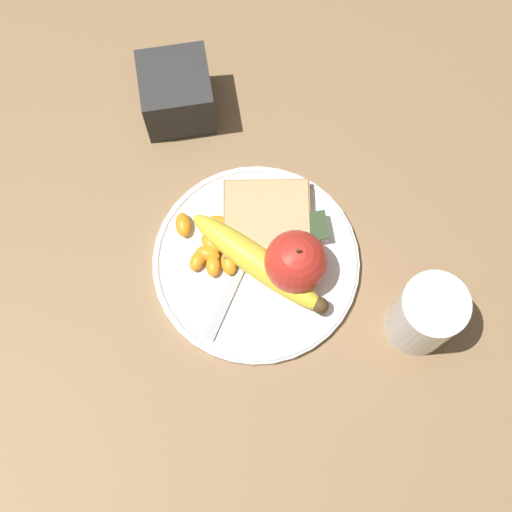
{
  "coord_description": "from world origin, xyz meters",
  "views": [
    {
      "loc": [
        0.04,
        0.26,
        0.85
      ],
      "look_at": [
        0.0,
        0.0,
        0.03
      ],
      "focal_mm": 50.0,
      "sensor_mm": 36.0,
      "label": 1
    }
  ],
  "objects_px": {
    "condiment_caddy": "(177,93)",
    "apple": "(296,262)",
    "bread_slice": "(267,220)",
    "fork": "(244,261)",
    "juice_glass": "(425,316)",
    "banana": "(261,263)",
    "plate": "(256,262)",
    "jam_packet": "(309,230)"
  },
  "relations": [
    {
      "from": "juice_glass",
      "to": "apple",
      "type": "bearing_deg",
      "value": -33.2
    },
    {
      "from": "banana",
      "to": "apple",
      "type": "bearing_deg",
      "value": 163.91
    },
    {
      "from": "apple",
      "to": "bread_slice",
      "type": "relative_size",
      "value": 0.7
    },
    {
      "from": "bread_slice",
      "to": "fork",
      "type": "xyz_separation_m",
      "value": [
        0.04,
        0.05,
        -0.01
      ]
    },
    {
      "from": "jam_packet",
      "to": "condiment_caddy",
      "type": "bearing_deg",
      "value": -56.44
    },
    {
      "from": "apple",
      "to": "fork",
      "type": "xyz_separation_m",
      "value": [
        0.06,
        -0.02,
        -0.04
      ]
    },
    {
      "from": "apple",
      "to": "banana",
      "type": "relative_size",
      "value": 0.51
    },
    {
      "from": "condiment_caddy",
      "to": "apple",
      "type": "bearing_deg",
      "value": 113.67
    },
    {
      "from": "juice_glass",
      "to": "banana",
      "type": "bearing_deg",
      "value": -29.68
    },
    {
      "from": "apple",
      "to": "jam_packet",
      "type": "distance_m",
      "value": 0.06
    },
    {
      "from": "juice_glass",
      "to": "bread_slice",
      "type": "height_order",
      "value": "juice_glass"
    },
    {
      "from": "plate",
      "to": "juice_glass",
      "type": "xyz_separation_m",
      "value": [
        -0.18,
        0.11,
        0.04
      ]
    },
    {
      "from": "juice_glass",
      "to": "jam_packet",
      "type": "distance_m",
      "value": 0.18
    },
    {
      "from": "bread_slice",
      "to": "jam_packet",
      "type": "height_order",
      "value": "same"
    },
    {
      "from": "banana",
      "to": "fork",
      "type": "height_order",
      "value": "banana"
    },
    {
      "from": "plate",
      "to": "fork",
      "type": "distance_m",
      "value": 0.02
    },
    {
      "from": "jam_packet",
      "to": "condiment_caddy",
      "type": "relative_size",
      "value": 0.52
    },
    {
      "from": "banana",
      "to": "jam_packet",
      "type": "relative_size",
      "value": 3.62
    },
    {
      "from": "bread_slice",
      "to": "condiment_caddy",
      "type": "distance_m",
      "value": 0.2
    },
    {
      "from": "banana",
      "to": "bread_slice",
      "type": "relative_size",
      "value": 1.37
    },
    {
      "from": "plate",
      "to": "fork",
      "type": "height_order",
      "value": "fork"
    },
    {
      "from": "bread_slice",
      "to": "plate",
      "type": "bearing_deg",
      "value": 65.27
    },
    {
      "from": "bread_slice",
      "to": "condiment_caddy",
      "type": "relative_size",
      "value": 1.37
    },
    {
      "from": "plate",
      "to": "jam_packet",
      "type": "distance_m",
      "value": 0.08
    },
    {
      "from": "plate",
      "to": "juice_glass",
      "type": "bearing_deg",
      "value": 148.81
    },
    {
      "from": "plate",
      "to": "juice_glass",
      "type": "height_order",
      "value": "juice_glass"
    },
    {
      "from": "banana",
      "to": "juice_glass",
      "type": "bearing_deg",
      "value": 150.32
    },
    {
      "from": "plate",
      "to": "banana",
      "type": "distance_m",
      "value": 0.02
    },
    {
      "from": "plate",
      "to": "bread_slice",
      "type": "bearing_deg",
      "value": -114.73
    },
    {
      "from": "jam_packet",
      "to": "juice_glass",
      "type": "bearing_deg",
      "value": 128.97
    },
    {
      "from": "jam_packet",
      "to": "banana",
      "type": "bearing_deg",
      "value": 27.88
    },
    {
      "from": "apple",
      "to": "fork",
      "type": "distance_m",
      "value": 0.07
    },
    {
      "from": "fork",
      "to": "jam_packet",
      "type": "distance_m",
      "value": 0.09
    },
    {
      "from": "bread_slice",
      "to": "fork",
      "type": "bearing_deg",
      "value": 51.04
    },
    {
      "from": "apple",
      "to": "bread_slice",
      "type": "xyz_separation_m",
      "value": [
        0.02,
        -0.07,
        -0.03
      ]
    },
    {
      "from": "condiment_caddy",
      "to": "bread_slice",
      "type": "bearing_deg",
      "value": 115.34
    },
    {
      "from": "apple",
      "to": "banana",
      "type": "distance_m",
      "value": 0.05
    },
    {
      "from": "plate",
      "to": "fork",
      "type": "bearing_deg",
      "value": -4.52
    },
    {
      "from": "juice_glass",
      "to": "fork",
      "type": "height_order",
      "value": "juice_glass"
    },
    {
      "from": "banana",
      "to": "bread_slice",
      "type": "xyz_separation_m",
      "value": [
        -0.02,
        -0.06,
        -0.01
      ]
    },
    {
      "from": "banana",
      "to": "plate",
      "type": "bearing_deg",
      "value": -64.85
    },
    {
      "from": "plate",
      "to": "condiment_caddy",
      "type": "height_order",
      "value": "condiment_caddy"
    }
  ]
}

